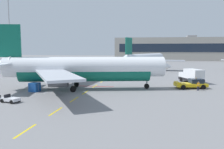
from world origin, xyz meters
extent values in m
plane|color=slate|center=(40.00, 40.00, 0.00)|extent=(400.00, 400.00, 0.00)
cube|color=yellow|center=(18.00, -5.00, 0.00)|extent=(0.24, 4.00, 0.01)
cube|color=yellow|center=(18.00, 2.12, 0.00)|extent=(0.24, 4.00, 0.01)
cube|color=yellow|center=(18.00, 9.13, 0.00)|extent=(0.24, 4.00, 0.01)
cube|color=yellow|center=(18.00, 15.13, 0.00)|extent=(0.24, 4.00, 0.01)
cube|color=yellow|center=(18.00, 21.99, 0.00)|extent=(0.24, 4.00, 0.01)
cube|color=yellow|center=(18.00, 29.45, 0.00)|extent=(0.24, 4.00, 0.01)
cube|color=yellow|center=(18.00, 36.78, 0.00)|extent=(0.24, 4.00, 0.01)
cube|color=yellow|center=(18.00, 43.00, 0.00)|extent=(0.24, 4.00, 0.01)
cube|color=yellow|center=(18.00, 50.17, 0.00)|extent=(0.24, 4.00, 0.01)
cube|color=yellow|center=(18.00, 57.30, 0.00)|extent=(0.24, 4.00, 0.01)
cube|color=yellow|center=(18.00, 64.42, 0.00)|extent=(0.24, 4.00, 0.01)
cube|color=yellow|center=(18.00, 70.31, 0.00)|extent=(0.24, 4.00, 0.01)
cube|color=yellow|center=(18.00, 77.20, 0.00)|extent=(0.24, 4.00, 0.01)
cube|color=yellow|center=(18.00, 83.48, 0.00)|extent=(0.24, 4.00, 0.01)
cube|color=#B21414|center=(18.00, 22.00, 0.00)|extent=(8.00, 0.40, 0.01)
cylinder|color=white|center=(17.08, 18.29, 4.30)|extent=(30.19, 10.43, 3.80)
cylinder|color=#0F604C|center=(17.08, 18.29, 3.26)|extent=(24.66, 8.88, 3.50)
cone|color=white|center=(31.75, 21.65, 4.30)|extent=(4.24, 4.41, 3.72)
cone|color=white|center=(1.73, 14.77, 4.78)|extent=(4.82, 4.09, 3.23)
cube|color=#192333|center=(30.72, 21.42, 4.97)|extent=(2.20, 3.14, 0.60)
cube|color=#0F604C|center=(3.43, 15.16, 9.20)|extent=(4.37, 1.33, 6.00)
cube|color=white|center=(2.03, 18.12, 5.06)|extent=(4.55, 6.95, 0.24)
cube|color=#B7BCC6|center=(11.30, 25.68, 3.83)|extent=(6.66, 17.43, 0.36)
cube|color=#B7BCC6|center=(15.10, 9.11, 3.83)|extent=(13.12, 16.94, 0.36)
cylinder|color=#4C4F54|center=(11.83, 22.73, 2.38)|extent=(3.59, 2.76, 2.10)
cylinder|color=black|center=(13.39, 23.08, 2.38)|extent=(0.52, 1.77, 1.79)
cylinder|color=#4C4F54|center=(14.29, 12.00, 2.38)|extent=(3.59, 2.76, 2.10)
cylinder|color=black|center=(15.85, 12.36, 2.38)|extent=(0.52, 1.77, 1.79)
cylinder|color=gray|center=(28.68, 20.95, 1.83)|extent=(0.28, 0.28, 2.67)
cylinder|color=black|center=(28.68, 20.95, 0.50)|extent=(1.03, 0.49, 0.99)
cylinder|color=gray|center=(14.55, 20.37, 1.86)|extent=(0.28, 0.28, 2.61)
cylinder|color=black|center=(14.47, 20.72, 0.55)|extent=(1.15, 0.59, 1.10)
cylinder|color=black|center=(14.63, 20.03, 0.55)|extent=(1.15, 0.59, 1.10)
cylinder|color=gray|center=(15.71, 15.31, 1.86)|extent=(0.28, 0.28, 2.61)
cylinder|color=black|center=(15.63, 15.65, 0.55)|extent=(1.15, 0.59, 1.10)
cylinder|color=black|center=(15.79, 14.97, 0.55)|extent=(1.15, 0.59, 1.10)
cube|color=yellow|center=(37.16, 22.89, 0.70)|extent=(6.45, 3.98, 0.60)
cube|color=#192333|center=(38.21, 23.12, 1.45)|extent=(2.79, 2.58, 0.90)
cube|color=yellow|center=(34.57, 22.35, 1.12)|extent=(1.20, 2.61, 0.24)
sphere|color=orange|center=(38.21, 23.12, 2.00)|extent=(0.16, 0.16, 0.16)
cylinder|color=black|center=(35.57, 21.13, 0.45)|extent=(0.96, 0.58, 0.90)
cylinder|color=black|center=(34.99, 23.87, 0.45)|extent=(0.96, 0.58, 0.90)
cylinder|color=black|center=(39.32, 21.92, 0.45)|extent=(0.96, 0.58, 0.90)
cylinder|color=black|center=(38.75, 24.66, 0.45)|extent=(0.96, 0.58, 0.90)
cylinder|color=silver|center=(26.87, 66.77, 4.03)|extent=(14.47, 27.31, 3.56)
cylinder|color=#0F604C|center=(26.87, 66.77, 3.05)|extent=(12.12, 22.38, 3.28)
cone|color=silver|center=(32.47, 79.72, 4.03)|extent=(4.51, 4.40, 3.49)
cone|color=silver|center=(21.01, 53.22, 4.48)|extent=(4.34, 4.81, 3.03)
cube|color=#192333|center=(32.08, 78.81, 4.65)|extent=(3.05, 2.44, 0.56)
cube|color=#0F604C|center=(21.66, 54.73, 8.62)|extent=(1.95, 3.92, 5.62)
cube|color=silver|center=(18.64, 55.32, 4.74)|extent=(6.70, 5.13, 0.22)
cube|color=silver|center=(24.15, 52.94, 4.74)|extent=(6.70, 5.13, 0.22)
cube|color=#B7BCC6|center=(18.08, 66.52, 3.59)|extent=(14.76, 14.11, 0.34)
cube|color=#B7BCC6|center=(32.70, 60.19, 3.59)|extent=(16.21, 5.63, 0.34)
cylinder|color=#4C4F54|center=(20.60, 65.27, 2.23)|extent=(3.00, 3.53, 1.97)
cylinder|color=black|center=(21.20, 66.65, 2.23)|extent=(1.58, 0.77, 1.67)
cylinder|color=#4C4F54|center=(30.06, 61.18, 2.23)|extent=(3.00, 3.53, 1.97)
cylinder|color=black|center=(30.66, 62.55, 2.23)|extent=(1.58, 0.77, 1.67)
cylinder|color=gray|center=(31.30, 77.01, 1.71)|extent=(0.26, 0.26, 2.50)
cylinder|color=black|center=(31.30, 77.01, 0.46)|extent=(0.61, 0.96, 0.93)
cylinder|color=gray|center=(23.89, 66.02, 1.74)|extent=(0.26, 0.26, 2.45)
cylinder|color=black|center=(23.59, 66.15, 0.52)|extent=(0.71, 1.08, 1.03)
cylinder|color=black|center=(24.19, 65.89, 0.52)|extent=(0.71, 1.08, 1.03)
cylinder|color=gray|center=(28.36, 64.08, 1.74)|extent=(0.26, 0.26, 2.45)
cylinder|color=black|center=(28.06, 64.21, 0.52)|extent=(0.71, 1.08, 1.03)
cylinder|color=black|center=(28.66, 63.95, 0.52)|extent=(0.71, 1.08, 1.03)
cube|color=black|center=(-9.92, 39.38, 0.74)|extent=(6.93, 6.30, 0.60)
cube|color=gray|center=(-8.13, 37.91, 1.59)|extent=(3.30, 3.29, 1.10)
cube|color=#192333|center=(-7.25, 37.18, 1.69)|extent=(1.27, 1.52, 0.64)
cube|color=silver|center=(-10.67, 40.00, 2.09)|extent=(5.20, 4.88, 2.10)
cylinder|color=black|center=(-7.43, 38.88, 0.48)|extent=(0.92, 0.83, 0.96)
cylinder|color=black|center=(-8.95, 37.03, 0.48)|extent=(0.92, 0.83, 0.96)
cylinder|color=black|center=(-10.88, 41.73, 0.48)|extent=(0.92, 0.83, 0.96)
cylinder|color=black|center=(-12.41, 39.87, 0.48)|extent=(0.92, 0.83, 0.96)
cube|color=black|center=(38.44, 30.99, 0.74)|extent=(5.06, 7.37, 0.60)
cube|color=silver|center=(37.49, 33.10, 1.59)|extent=(3.08, 3.12, 1.10)
cube|color=#192333|center=(37.02, 34.15, 1.69)|extent=(1.78, 0.84, 0.64)
cube|color=silver|center=(38.84, 30.10, 2.09)|extent=(4.14, 5.33, 2.10)
cylinder|color=black|center=(36.42, 32.54, 0.48)|extent=(0.65, 0.99, 0.96)
cylinder|color=black|center=(38.61, 33.53, 0.48)|extent=(0.65, 0.99, 0.96)
cylinder|color=black|center=(38.26, 28.46, 0.48)|extent=(0.65, 0.99, 0.96)
cylinder|color=black|center=(40.45, 29.44, 0.48)|extent=(0.65, 0.99, 0.96)
cube|color=silver|center=(9.54, 5.68, 0.46)|extent=(2.87, 2.02, 0.44)
cube|color=black|center=(8.91, 5.85, 0.86)|extent=(0.41, 1.11, 0.56)
cylinder|color=black|center=(10.60, 6.13, 0.28)|extent=(0.59, 0.32, 0.56)
cylinder|color=black|center=(10.23, 4.77, 0.28)|extent=(0.59, 0.32, 0.56)
cylinder|color=black|center=(8.84, 6.59, 0.28)|extent=(0.59, 0.32, 0.56)
cylinder|color=black|center=(8.48, 5.24, 0.28)|extent=(0.59, 0.32, 0.56)
cylinder|color=black|center=(6.72, 7.14, 0.22)|extent=(0.46, 0.25, 0.44)
cylinder|color=#191E38|center=(38.26, 20.36, 0.42)|extent=(0.16, 0.16, 0.83)
cylinder|color=#191E38|center=(38.03, 20.35, 0.42)|extent=(0.16, 0.16, 0.83)
cube|color=orange|center=(38.15, 20.36, 1.15)|extent=(0.50, 0.50, 0.63)
cube|color=silver|center=(38.15, 20.36, 1.18)|extent=(0.51, 0.51, 0.06)
sphere|color=#8C664C|center=(38.15, 20.36, 1.57)|extent=(0.23, 0.23, 0.23)
cylinder|color=orange|center=(38.38, 20.54, 1.18)|extent=(0.09, 0.09, 0.56)
cylinder|color=orange|center=(37.91, 20.18, 1.18)|extent=(0.09, 0.09, 0.56)
cube|color=#194C9E|center=(8.68, 14.39, 0.80)|extent=(1.84, 1.81, 1.60)
cube|color=silver|center=(8.68, 14.39, 0.80)|extent=(1.60, 0.32, 1.36)
cylinder|color=slate|center=(-16.87, 46.75, 0.30)|extent=(0.70, 0.70, 0.60)
cylinder|color=#9EA0A5|center=(-16.87, 46.75, 14.42)|extent=(0.36, 0.36, 28.84)
cube|color=#9E998E|center=(43.21, 140.20, 7.41)|extent=(76.74, 22.95, 14.83)
cube|color=#192333|center=(43.21, 128.67, 8.15)|extent=(70.60, 0.12, 5.34)
cube|color=gray|center=(54.73, 140.20, 15.63)|extent=(6.00, 5.00, 1.60)
camera|label=1|loc=(29.81, -24.97, 7.78)|focal=37.94mm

